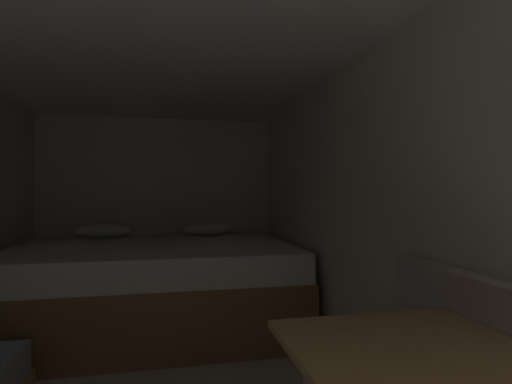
# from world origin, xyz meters

# --- Properties ---
(wall_back) EXTENTS (2.70, 0.05, 2.10)m
(wall_back) POSITION_xyz_m (0.00, 4.01, 1.05)
(wall_back) COLOR beige
(wall_back) RESTS_ON ground
(wall_right) EXTENTS (0.05, 4.65, 2.10)m
(wall_right) POSITION_xyz_m (1.33, 1.66, 1.05)
(wall_right) COLOR beige
(wall_right) RESTS_ON ground
(ceiling_slab) EXTENTS (2.70, 4.65, 0.05)m
(ceiling_slab) POSITION_xyz_m (0.00, 1.66, 2.12)
(ceiling_slab) COLOR white
(ceiling_slab) RESTS_ON wall_left
(bed) EXTENTS (2.48, 1.77, 0.90)m
(bed) POSITION_xyz_m (0.00, 3.06, 0.38)
(bed) COLOR olive
(bed) RESTS_ON ground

